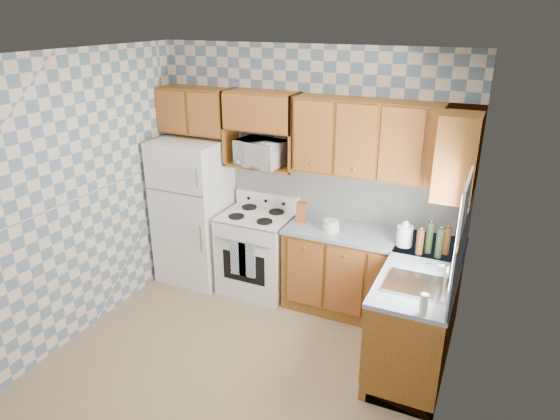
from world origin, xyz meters
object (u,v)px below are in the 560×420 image
object	(u,v)px
refrigerator	(194,211)
microwave	(261,153)
stove_body	(257,253)
electric_kettle	(405,236)

from	to	relation	value
refrigerator	microwave	world-z (taller)	microwave
refrigerator	microwave	xyz separation A→B (m)	(0.81, 0.14, 0.75)
refrigerator	stove_body	size ratio (longest dim) A/B	1.87
electric_kettle	microwave	bearing A→B (deg)	172.25
microwave	electric_kettle	distance (m)	1.74
stove_body	electric_kettle	size ratio (longest dim) A/B	4.61
microwave	electric_kettle	world-z (taller)	microwave
microwave	electric_kettle	xyz separation A→B (m)	(1.62, -0.22, -0.57)
stove_body	electric_kettle	world-z (taller)	electric_kettle
stove_body	refrigerator	bearing A→B (deg)	-178.22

